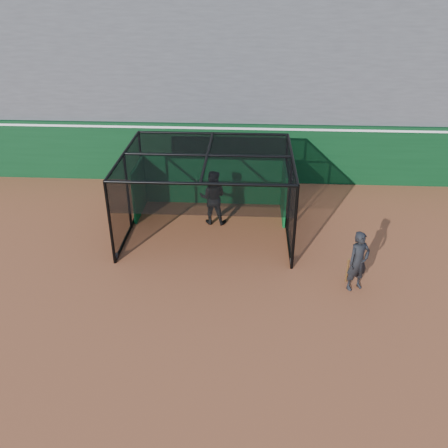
{
  "coord_description": "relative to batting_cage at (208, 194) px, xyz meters",
  "views": [
    {
      "loc": [
        0.69,
        -10.26,
        8.15
      ],
      "look_at": [
        0.01,
        2.0,
        1.4
      ],
      "focal_mm": 38.0,
      "sensor_mm": 36.0,
      "label": 1
    }
  ],
  "objects": [
    {
      "name": "grandstand",
      "position": [
        0.64,
        8.14,
        3.11
      ],
      "size": [
        50.0,
        7.85,
        8.95
      ],
      "color": "#4C4C4F",
      "rests_on": "ground"
    },
    {
      "name": "batting_cage",
      "position": [
        0.0,
        0.0,
        0.0
      ],
      "size": [
        5.55,
        4.6,
        2.75
      ],
      "color": "black",
      "rests_on": "ground"
    },
    {
      "name": "outfield_wall",
      "position": [
        0.64,
        4.37,
        -0.08
      ],
      "size": [
        50.0,
        0.5,
        2.5
      ],
      "color": "#093215",
      "rests_on": "ground"
    },
    {
      "name": "ground",
      "position": [
        0.64,
        -4.13,
        -1.37
      ],
      "size": [
        120.0,
        120.0,
        0.0
      ],
      "primitive_type": "plane",
      "color": "brown",
      "rests_on": "ground"
    },
    {
      "name": "batter",
      "position": [
        0.11,
        0.54,
        -0.39
      ],
      "size": [
        1.0,
        0.81,
        1.97
      ],
      "primitive_type": "imported",
      "rotation": [
        0.0,
        0.0,
        3.08
      ],
      "color": "black",
      "rests_on": "ground"
    },
    {
      "name": "on_deck_player",
      "position": [
        4.45,
        -3.17,
        -0.47
      ],
      "size": [
        0.78,
        0.68,
        1.81
      ],
      "color": "black",
      "rests_on": "ground"
    }
  ]
}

